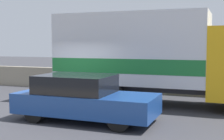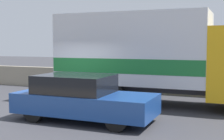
% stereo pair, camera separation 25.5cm
% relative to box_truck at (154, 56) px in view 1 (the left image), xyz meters
% --- Properties ---
extents(ground_plane, '(80.00, 80.00, 0.00)m').
position_rel_box_truck_xyz_m(ground_plane, '(-2.43, -3.01, -1.93)').
color(ground_plane, '#38383D').
extents(stone_wall_backdrop, '(60.00, 0.35, 1.10)m').
position_rel_box_truck_xyz_m(stone_wall_backdrop, '(-2.43, 2.59, -1.38)').
color(stone_wall_backdrop, gray).
rests_on(stone_wall_backdrop, ground_plane).
extents(box_truck, '(8.18, 2.47, 3.57)m').
position_rel_box_truck_xyz_m(box_truck, '(0.00, 0.00, 0.00)').
color(box_truck, gold).
rests_on(box_truck, ground_plane).
extents(car_hatchback, '(4.38, 1.80, 1.42)m').
position_rel_box_truck_xyz_m(car_hatchback, '(-1.41, -3.39, -1.22)').
color(car_hatchback, navy).
rests_on(car_hatchback, ground_plane).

